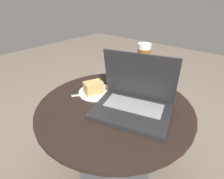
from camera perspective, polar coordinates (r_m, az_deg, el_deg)
The scene contains 6 objects.
ground_plane at distance 1.20m, azimuth 0.68°, elevation -25.31°, with size 6.00×6.00×0.00m, color #726656.
table at distance 0.93m, azimuth 0.81°, elevation -12.34°, with size 0.74×0.74×0.51m.
laptop at distance 0.79m, azimuth 7.18°, elevation -3.27°, with size 0.39×0.32×0.25m.
beer_glass at distance 0.92m, azimuth 9.91°, elevation 6.92°, with size 0.06×0.06×0.25m.
snack_plate at distance 0.92m, azimuth -5.41°, elevation 0.18°, with size 0.18×0.18×0.07m.
fork at distance 0.93m, azimuth -6.13°, elevation -1.36°, with size 0.13×0.16×0.00m.
Camera 1 is at (0.44, -0.54, 0.98)m, focal length 28.00 mm.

